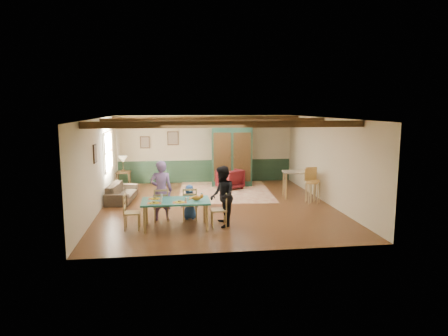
{
  "coord_description": "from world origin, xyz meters",
  "views": [
    {
      "loc": [
        -1.37,
        -11.96,
        3.03
      ],
      "look_at": [
        0.24,
        0.19,
        1.15
      ],
      "focal_mm": 32.0,
      "sensor_mm": 36.0,
      "label": 1
    }
  ],
  "objects": [
    {
      "name": "wainscot_back",
      "position": [
        0.0,
        3.98,
        0.45
      ],
      "size": [
        6.95,
        0.03,
        0.9
      ],
      "primitive_type": "cube",
      "color": "#1D3624",
      "rests_on": "floor"
    },
    {
      "name": "person_child",
      "position": [
        -0.91,
        -1.36,
        0.47
      ],
      "size": [
        0.46,
        0.3,
        0.95
      ],
      "primitive_type": "imported",
      "rotation": [
        0.0,
        0.0,
        3.14
      ],
      "color": "#244A92",
      "rests_on": "floor"
    },
    {
      "name": "wall_left",
      "position": [
        -3.5,
        0.0,
        1.35
      ],
      "size": [
        0.02,
        8.0,
        2.7
      ],
      "primitive_type": "cube",
      "color": "beige",
      "rests_on": "floor"
    },
    {
      "name": "dining_table",
      "position": [
        -1.29,
        -2.12,
        0.35
      ],
      "size": [
        1.7,
        0.95,
        0.71
      ],
      "primitive_type": null,
      "rotation": [
        0.0,
        0.0,
        -0.0
      ],
      "color": "#206861",
      "rests_on": "floor"
    },
    {
      "name": "end_table",
      "position": [
        -3.17,
        3.09,
        0.32
      ],
      "size": [
        0.53,
        0.53,
        0.64
      ],
      "primitive_type": null,
      "rotation": [
        0.0,
        0.0,
        -0.02
      ],
      "color": "black",
      "rests_on": "floor"
    },
    {
      "name": "dining_chair_end_right",
      "position": [
        -0.2,
        -2.12,
        0.45
      ],
      "size": [
        0.42,
        0.4,
        0.9
      ],
      "primitive_type": null,
      "rotation": [
        0.0,
        0.0,
        -1.57
      ],
      "color": "#A28551",
      "rests_on": "floor"
    },
    {
      "name": "dining_chair_far_left",
      "position": [
        -1.66,
        -1.44,
        0.45
      ],
      "size": [
        0.4,
        0.42,
        0.9
      ],
      "primitive_type": null,
      "rotation": [
        0.0,
        0.0,
        3.14
      ],
      "color": "#A28551",
      "rests_on": "floor"
    },
    {
      "name": "area_rug",
      "position": [
        0.52,
        2.08,
        0.01
      ],
      "size": [
        3.51,
        4.07,
        0.01
      ],
      "primitive_type": "cube",
      "rotation": [
        0.0,
        0.0,
        -0.07
      ],
      "color": "beige",
      "rests_on": "floor"
    },
    {
      "name": "table_lamp",
      "position": [
        -3.17,
        3.09,
        0.93
      ],
      "size": [
        0.36,
        0.36,
        0.59
      ],
      "primitive_type": null,
      "rotation": [
        0.0,
        0.0,
        0.13
      ],
      "color": "beige",
      "rests_on": "end_table"
    },
    {
      "name": "ceiling",
      "position": [
        0.0,
        0.0,
        2.7
      ],
      "size": [
        7.0,
        8.0,
        0.02
      ],
      "primitive_type": "cube",
      "color": "white",
      "rests_on": "wall_back"
    },
    {
      "name": "cat",
      "position": [
        -0.77,
        -2.21,
        0.79
      ],
      "size": [
        0.34,
        0.13,
        0.17
      ],
      "primitive_type": null,
      "rotation": [
        0.0,
        0.0,
        -0.0
      ],
      "color": "orange",
      "rests_on": "dining_table"
    },
    {
      "name": "ceiling_beam_front",
      "position": [
        0.0,
        -2.3,
        2.61
      ],
      "size": [
        6.95,
        0.16,
        0.16
      ],
      "primitive_type": "cube",
      "color": "black",
      "rests_on": "ceiling"
    },
    {
      "name": "bar_stool_left",
      "position": [
        3.01,
        -0.07,
        0.54
      ],
      "size": [
        0.39,
        0.43,
        1.09
      ],
      "primitive_type": null,
      "rotation": [
        0.0,
        0.0,
        0.01
      ],
      "color": "tan",
      "rests_on": "floor"
    },
    {
      "name": "ceiling_beam_back",
      "position": [
        0.0,
        3.0,
        2.61
      ],
      "size": [
        6.95,
        0.16,
        0.16
      ],
      "primitive_type": "cube",
      "color": "black",
      "rests_on": "ceiling"
    },
    {
      "name": "wall_back",
      "position": [
        0.0,
        4.0,
        1.35
      ],
      "size": [
        7.0,
        0.02,
        2.7
      ],
      "primitive_type": "cube",
      "color": "beige",
      "rests_on": "floor"
    },
    {
      "name": "window_left",
      "position": [
        -3.47,
        1.7,
        1.55
      ],
      "size": [
        0.06,
        1.6,
        1.3
      ],
      "primitive_type": null,
      "color": "white",
      "rests_on": "wall_left"
    },
    {
      "name": "wall_right",
      "position": [
        3.5,
        0.0,
        1.35
      ],
      "size": [
        0.02,
        8.0,
        2.7
      ],
      "primitive_type": "cube",
      "color": "beige",
      "rests_on": "floor"
    },
    {
      "name": "picture_back_a",
      "position": [
        -1.3,
        3.97,
        1.8
      ],
      "size": [
        0.45,
        0.04,
        0.55
      ],
      "primitive_type": null,
      "color": "gray",
      "rests_on": "wall_back"
    },
    {
      "name": "person_man",
      "position": [
        -1.66,
        -1.36,
        0.81
      ],
      "size": [
        0.59,
        0.39,
        1.63
      ],
      "primitive_type": "imported",
      "rotation": [
        0.0,
        0.0,
        3.14
      ],
      "color": "#8363AA",
      "rests_on": "floor"
    },
    {
      "name": "place_setting_near_left",
      "position": [
        -1.81,
        -2.35,
        0.76
      ],
      "size": [
        0.38,
        0.28,
        0.11
      ],
      "primitive_type": null,
      "rotation": [
        0.0,
        0.0,
        -0.0
      ],
      "color": "gold",
      "rests_on": "dining_table"
    },
    {
      "name": "person_woman",
      "position": [
        -0.11,
        -2.12,
        0.78
      ],
      "size": [
        0.59,
        0.76,
        1.56
      ],
      "primitive_type": "imported",
      "rotation": [
        0.0,
        0.0,
        -1.57
      ],
      "color": "black",
      "rests_on": "floor"
    },
    {
      "name": "sofa",
      "position": [
        -3.0,
        1.11,
        0.28
      ],
      "size": [
        0.92,
        1.96,
        0.55
      ],
      "primitive_type": "imported",
      "rotation": [
        0.0,
        0.0,
        1.47
      ],
      "color": "#3C3125",
      "rests_on": "floor"
    },
    {
      "name": "dining_chair_far_right",
      "position": [
        -0.91,
        -1.44,
        0.45
      ],
      "size": [
        0.4,
        0.42,
        0.9
      ],
      "primitive_type": null,
      "rotation": [
        0.0,
        0.0,
        3.14
      ],
      "color": "#A28551",
      "rests_on": "floor"
    },
    {
      "name": "ceiling_beam_mid",
      "position": [
        0.0,
        0.4,
        2.61
      ],
      "size": [
        6.95,
        0.16,
        0.16
      ],
      "primitive_type": "cube",
      "color": "black",
      "rests_on": "ceiling"
    },
    {
      "name": "place_setting_near_center",
      "position": [
        -1.2,
        -2.35,
        0.76
      ],
      "size": [
        0.38,
        0.28,
        0.11
      ],
      "primitive_type": null,
      "rotation": [
        0.0,
        0.0,
        -0.0
      ],
      "color": "gold",
      "rests_on": "dining_table"
    },
    {
      "name": "counter_table",
      "position": [
        2.85,
        0.74,
        0.45
      ],
      "size": [
        1.15,
        0.76,
        0.9
      ],
      "primitive_type": null,
      "rotation": [
        0.0,
        0.0,
        -0.12
      ],
      "color": "#B1A68A",
      "rests_on": "floor"
    },
    {
      "name": "place_setting_far_left",
      "position": [
        -1.81,
        -1.88,
        0.76
      ],
      "size": [
        0.38,
        0.28,
        0.11
      ],
      "primitive_type": null,
      "rotation": [
        0.0,
        0.0,
        -0.0
      ],
      "color": "gold",
      "rests_on": "dining_table"
    },
    {
      "name": "floor",
      "position": [
        0.0,
        0.0,
        0.0
      ],
      "size": [
        8.0,
        8.0,
        0.0
      ],
      "primitive_type": "plane",
      "color": "#4A2814",
      "rests_on": "ground"
    },
    {
      "name": "picture_left_wall",
      "position": [
        -3.47,
        -0.6,
        1.75
      ],
      "size": [
        0.04,
        0.42,
        0.52
      ],
      "primitive_type": null,
      "color": "gray",
      "rests_on": "wall_left"
    },
    {
      "name": "armchair",
      "position": [
        0.77,
        2.49,
        0.37
      ],
      "size": [
        1.11,
        1.11,
        0.74
      ],
      "primitive_type": "imported",
      "rotation": [
        0.0,
        0.0,
        -2.57
      ],
      "color": "#410D13",
      "rests_on": "floor"
    },
    {
      "name": "place_setting_far_right",
      "position": [
        -0.77,
        -1.88,
        0.76
      ],
      "size": [
        0.38,
        0.28,
        0.11
      ],
      "primitive_type": null,
      "rotation": [
        0.0,
        0.0,
        -0.0
      ],
      "color": "gold",
      "rests_on": "dining_table"
    },
    {
      "name": "dining_chair_end_left",
      "position": [
        -2.37,
        -2.11,
        0.45
      ],
      "size": [
        0.42,
        0.4,
        0.9
      ],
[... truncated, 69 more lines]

